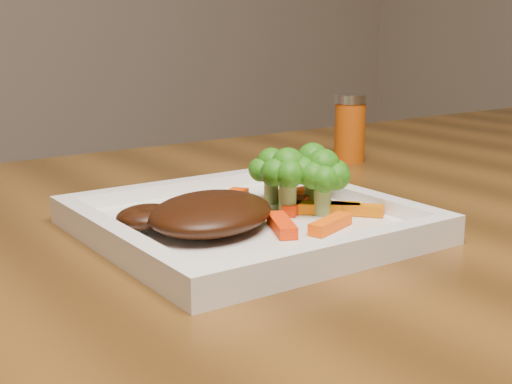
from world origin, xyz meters
TOP-DOWN VIEW (x-y plane):
  - plate at (-0.26, -0.15)m, footprint 0.27×0.27m
  - steak at (-0.30, -0.16)m, footprint 0.16×0.15m
  - broccoli_0 at (-0.21, -0.11)m, footprint 0.06×0.06m
  - broccoli_1 at (-0.18, -0.14)m, footprint 0.08×0.08m
  - broccoli_2 at (-0.19, -0.18)m, footprint 0.08×0.08m
  - broccoli_3 at (-0.22, -0.16)m, footprint 0.08×0.08m
  - carrot_0 at (-0.22, -0.22)m, footprint 0.05×0.03m
  - carrot_1 at (-0.17, -0.20)m, footprint 0.04×0.05m
  - carrot_2 at (-0.25, -0.20)m, footprint 0.04×0.06m
  - carrot_3 at (-0.16, -0.12)m, footprint 0.06×0.02m
  - carrot_4 at (-0.24, -0.10)m, footprint 0.06×0.05m
  - carrot_5 at (-0.19, -0.18)m, footprint 0.06×0.05m
  - carrot_6 at (-0.20, -0.15)m, footprint 0.05×0.04m
  - spice_shaker at (0.05, 0.05)m, footprint 0.05×0.05m

SIDE VIEW (x-z plane):
  - plate at x=-0.26m, z-range 0.75..0.76m
  - carrot_0 at x=-0.22m, z-range 0.76..0.77m
  - carrot_1 at x=-0.17m, z-range 0.76..0.77m
  - carrot_2 at x=-0.25m, z-range 0.76..0.77m
  - carrot_3 at x=-0.16m, z-range 0.76..0.77m
  - carrot_4 at x=-0.24m, z-range 0.76..0.77m
  - carrot_5 at x=-0.19m, z-range 0.76..0.77m
  - carrot_6 at x=-0.20m, z-range 0.76..0.77m
  - steak at x=-0.30m, z-range 0.76..0.79m
  - broccoli_2 at x=-0.19m, z-range 0.76..0.82m
  - broccoli_3 at x=-0.22m, z-range 0.76..0.82m
  - broccoli_1 at x=-0.18m, z-range 0.76..0.83m
  - spice_shaker at x=0.05m, z-range 0.75..0.84m
  - broccoli_0 at x=-0.21m, z-range 0.76..0.83m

